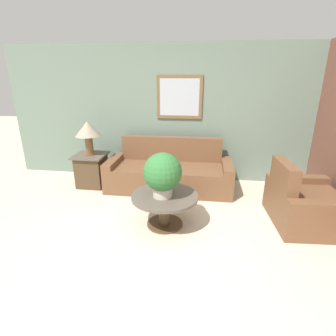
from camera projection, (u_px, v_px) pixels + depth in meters
ground_plane at (159, 257)px, 3.10m from camera, size 20.00×20.00×0.00m
wall_back at (180, 114)px, 5.11m from camera, size 6.98×0.09×2.60m
couch_main at (169, 173)px, 4.92m from camera, size 2.29×0.89×0.92m
armchair at (304, 204)px, 3.74m from camera, size 0.98×1.12×0.92m
coffee_table at (165, 203)px, 3.66m from camera, size 0.93×0.93×0.47m
side_table at (92, 170)px, 5.03m from camera, size 0.58×0.58×0.62m
table_lamp at (88, 131)px, 4.77m from camera, size 0.46×0.46×0.62m
potted_plant_on_table at (163, 173)px, 3.47m from camera, size 0.52×0.52×0.61m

